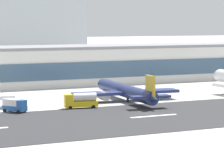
# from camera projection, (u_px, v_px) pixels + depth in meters

# --- Properties ---
(ground_plane) EXTENTS (1400.00, 1400.00, 0.00)m
(ground_plane) POSITION_uv_depth(u_px,v_px,m) (146.00, 114.00, 135.99)
(ground_plane) COLOR #B2AFA8
(runway_strip) EXTENTS (800.00, 37.30, 0.08)m
(runway_strip) POSITION_uv_depth(u_px,v_px,m) (154.00, 116.00, 132.43)
(runway_strip) COLOR #2D2D30
(runway_strip) RESTS_ON ground_plane
(runway_centreline_dash_4) EXTENTS (12.00, 1.20, 0.01)m
(runway_centreline_dash_4) POSITION_uv_depth(u_px,v_px,m) (154.00, 116.00, 132.36)
(runway_centreline_dash_4) COLOR white
(runway_centreline_dash_4) RESTS_ON runway_strip
(terminal_building) EXTENTS (177.49, 23.79, 13.58)m
(terminal_building) POSITION_uv_depth(u_px,v_px,m) (65.00, 65.00, 201.20)
(terminal_building) COLOR silver
(terminal_building) RESTS_ON ground_plane
(airliner_gold_tail_gate_1) EXTENTS (30.77, 40.75, 8.50)m
(airliner_gold_tail_gate_1) POSITION_uv_depth(u_px,v_px,m) (127.00, 92.00, 157.24)
(airliner_gold_tail_gate_1) COLOR navy
(airliner_gold_tail_gate_1) RESTS_ON ground_plane
(service_box_truck_1) EXTENTS (5.46, 6.27, 3.25)m
(service_box_truck_1) POSITION_uv_depth(u_px,v_px,m) (15.00, 105.00, 137.91)
(service_box_truck_1) COLOR #23569E
(service_box_truck_1) RESTS_ON ground_plane
(service_fuel_truck_2) EXTENTS (8.82, 4.04, 3.95)m
(service_fuel_truck_2) POSITION_uv_depth(u_px,v_px,m) (81.00, 100.00, 144.57)
(service_fuel_truck_2) COLOR gold
(service_fuel_truck_2) RESTS_ON ground_plane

